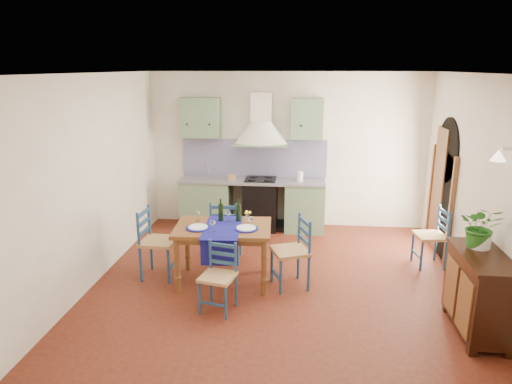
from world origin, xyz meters
TOP-DOWN VIEW (x-y plane):
  - floor at (0.00, 0.00)m, footprint 5.00×5.00m
  - back_wall at (-0.47, 2.29)m, footprint 5.00×0.96m
  - right_wall at (2.50, 0.28)m, footprint 0.26×5.00m
  - left_wall at (-2.50, 0.00)m, footprint 0.04×5.00m
  - ceiling at (0.00, 0.00)m, footprint 5.00×5.00m
  - dining_table at (-0.74, -0.04)m, footprint 1.32×1.01m
  - chair_near at (-0.67, -0.77)m, footprint 0.47×0.47m
  - chair_far at (-0.83, 0.67)m, footprint 0.46×0.46m
  - chair_left at (-1.71, 0.04)m, footprint 0.48×0.48m
  - chair_right at (0.20, -0.05)m, footprint 0.59×0.59m
  - chair_spare at (2.23, 0.83)m, footprint 0.47×0.47m
  - sideboard at (2.26, -0.97)m, footprint 0.50×1.05m
  - potted_plant at (2.27, -0.75)m, footprint 0.54×0.51m

SIDE VIEW (x-z plane):
  - floor at x=0.00m, z-range 0.00..0.00m
  - chair_near at x=-0.67m, z-range 0.01..0.85m
  - chair_spare at x=2.23m, z-range 0.02..0.91m
  - chair_right at x=0.20m, z-range 0.02..0.98m
  - chair_far at x=-0.83m, z-range 0.02..0.99m
  - sideboard at x=2.26m, z-range 0.04..0.98m
  - chair_left at x=-1.71m, z-range 0.02..1.01m
  - dining_table at x=-0.74m, z-range 0.15..1.28m
  - back_wall at x=-0.47m, z-range -0.35..2.45m
  - potted_plant at x=2.27m, z-range 0.94..1.42m
  - right_wall at x=2.50m, z-range -0.06..2.74m
  - left_wall at x=-2.50m, z-range 0.00..2.80m
  - ceiling at x=0.00m, z-range 2.80..2.81m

